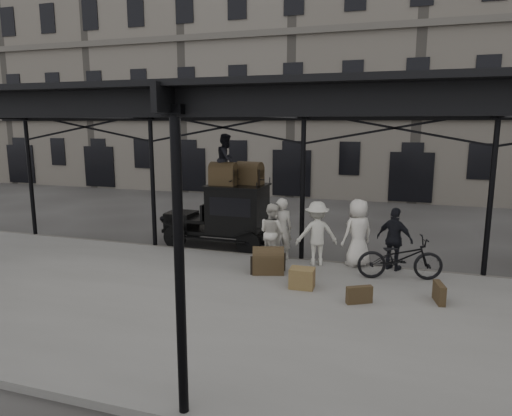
{
  "coord_description": "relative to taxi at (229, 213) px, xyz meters",
  "views": [
    {
      "loc": [
        2.77,
        -11.05,
        4.18
      ],
      "look_at": [
        -1.31,
        1.6,
        1.7
      ],
      "focal_mm": 32.0,
      "sensor_mm": 36.0,
      "label": 1
    }
  ],
  "objects": [
    {
      "name": "bicycle",
      "position": [
        5.56,
        -1.99,
        -0.48
      ],
      "size": [
        2.3,
        1.24,
        1.15
      ],
      "primitive_type": "imported",
      "rotation": [
        0.0,
        0.0,
        1.8
      ],
      "color": "black",
      "rests_on": "platform"
    },
    {
      "name": "wicker_hamper",
      "position": [
        3.27,
        -3.43,
        -0.8
      ],
      "size": [
        0.62,
        0.47,
        0.5
      ],
      "primitive_type": "cube",
      "rotation": [
        0.0,
        0.0,
        0.04
      ],
      "color": "olive",
      "rests_on": "platform"
    },
    {
      "name": "canopy",
      "position": [
        2.72,
        -4.71,
        3.39
      ],
      "size": [
        22.5,
        9.0,
        4.74
      ],
      "color": "black",
      "rests_on": "ground"
    },
    {
      "name": "steamer_trunk_roof_far",
      "position": [
        0.67,
        0.2,
        1.29
      ],
      "size": [
        0.94,
        0.68,
        0.63
      ],
      "primitive_type": null,
      "rotation": [
        0.0,
        0.0,
        -0.19
      ],
      "color": "#3E301D",
      "rests_on": "taxi"
    },
    {
      "name": "ground",
      "position": [
        2.72,
        -2.99,
        -1.2
      ],
      "size": [
        120.0,
        120.0,
        0.0
      ],
      "primitive_type": "plane",
      "color": "#383533",
      "rests_on": "ground"
    },
    {
      "name": "steamer_trunk_roof_near",
      "position": [
        -0.08,
        -0.25,
        1.29
      ],
      "size": [
        0.87,
        0.54,
        0.63
      ],
      "primitive_type": null,
      "rotation": [
        0.0,
        0.0,
        -0.01
      ],
      "color": "#3E301D",
      "rests_on": "taxi"
    },
    {
      "name": "porter_left",
      "position": [
        2.15,
        -1.24,
        -0.12
      ],
      "size": [
        0.8,
        0.68,
        1.87
      ],
      "primitive_type": "imported",
      "rotation": [
        0.0,
        0.0,
        3.55
      ],
      "color": "beige",
      "rests_on": "platform"
    },
    {
      "name": "platform",
      "position": [
        2.72,
        -4.99,
        -1.13
      ],
      "size": [
        28.0,
        8.0,
        0.15
      ],
      "primitive_type": "cube",
      "color": "slate",
      "rests_on": "ground"
    },
    {
      "name": "suitcase_upright",
      "position": [
        6.44,
        -3.39,
        -0.83
      ],
      "size": [
        0.27,
        0.62,
        0.45
      ],
      "primitive_type": "cube",
      "rotation": [
        0.0,
        0.0,
        0.2
      ],
      "color": "#3E301D",
      "rests_on": "platform"
    },
    {
      "name": "building_frontage",
      "position": [
        2.72,
        15.01,
        5.8
      ],
      "size": [
        64.0,
        8.0,
        14.0
      ],
      "primitive_type": "cube",
      "color": "slate",
      "rests_on": "ground"
    },
    {
      "name": "taxi",
      "position": [
        0.0,
        0.0,
        0.0
      ],
      "size": [
        3.65,
        1.55,
        2.18
      ],
      "color": "black",
      "rests_on": "ground"
    },
    {
      "name": "porter_centre",
      "position": [
        4.38,
        -1.19,
        -0.08
      ],
      "size": [
        1.12,
        1.09,
        1.94
      ],
      "primitive_type": "imported",
      "rotation": [
        0.0,
        0.0,
        3.87
      ],
      "color": "silver",
      "rests_on": "platform"
    },
    {
      "name": "porter_official",
      "position": [
        5.39,
        -1.25,
        -0.17
      ],
      "size": [
        1.12,
        0.81,
        1.76
      ],
      "primitive_type": "imported",
      "rotation": [
        0.0,
        0.0,
        2.72
      ],
      "color": "black",
      "rests_on": "platform"
    },
    {
      "name": "porter_midleft",
      "position": [
        1.94,
        -1.5,
        -0.19
      ],
      "size": [
        1.06,
        1.0,
        1.73
      ],
      "primitive_type": "imported",
      "rotation": [
        0.0,
        0.0,
        2.59
      ],
      "color": "silver",
      "rests_on": "platform"
    },
    {
      "name": "suitcase_flat",
      "position": [
        4.72,
        -4.0,
        -0.85
      ],
      "size": [
        0.6,
        0.43,
        0.4
      ],
      "primitive_type": "cube",
      "rotation": [
        0.0,
        0.0,
        0.52
      ],
      "color": "#3E301D",
      "rests_on": "platform"
    },
    {
      "name": "porter_right",
      "position": [
        3.26,
        -1.46,
        -0.13
      ],
      "size": [
        1.37,
        1.08,
        1.85
      ],
      "primitive_type": "imported",
      "rotation": [
        0.0,
        0.0,
        3.52
      ],
      "color": "beige",
      "rests_on": "platform"
    },
    {
      "name": "steamer_trunk_platform",
      "position": [
        2.15,
        -2.59,
        -0.74
      ],
      "size": [
        0.96,
        0.74,
        0.62
      ],
      "primitive_type": null,
      "rotation": [
        0.0,
        0.0,
        0.3
      ],
      "color": "#3E301D",
      "rests_on": "platform"
    },
    {
      "name": "porter_roof",
      "position": [
        -0.03,
        -0.1,
        1.81
      ],
      "size": [
        0.66,
        0.83,
        1.66
      ],
      "primitive_type": "imported",
      "rotation": [
        0.0,
        0.0,
        1.6
      ],
      "color": "black",
      "rests_on": "taxi"
    }
  ]
}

